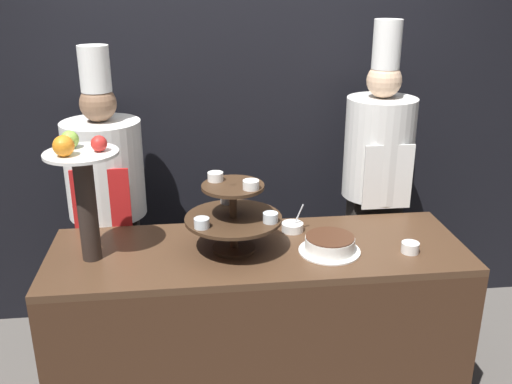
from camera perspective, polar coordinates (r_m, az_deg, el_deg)
wall_back at (r=3.46m, az=-1.63°, el=9.29°), size 10.00×0.06×2.80m
buffet_counter at (r=2.97m, az=0.23°, el=-13.13°), size 1.99×0.67×0.87m
tiered_stand at (r=2.65m, az=-2.28°, el=-2.06°), size 0.46×0.46×0.37m
fruit_pedestal at (r=2.62m, az=-16.94°, el=0.93°), size 0.32×0.32×0.60m
cake_round at (r=2.72m, az=7.38°, el=-5.22°), size 0.29×0.29×0.08m
cup_white at (r=2.79m, az=15.16°, el=-5.38°), size 0.08×0.08×0.05m
serving_bowl_far at (r=2.92m, az=3.67°, el=-3.50°), size 0.11×0.11×0.15m
chef_left at (r=3.23m, az=-14.63°, el=-0.71°), size 0.42×0.42×1.77m
chef_center_left at (r=3.34m, az=11.96°, el=1.43°), size 0.39×0.39×1.88m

